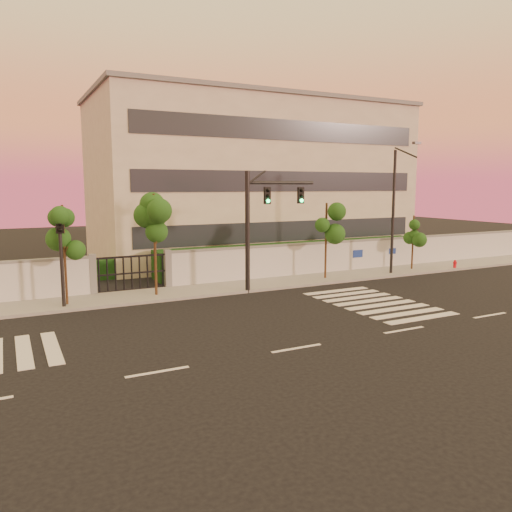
# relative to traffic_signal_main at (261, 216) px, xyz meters

# --- Properties ---
(ground) EXTENTS (120.00, 120.00, 0.00)m
(ground) POSITION_rel_traffic_signal_main_xyz_m (-3.32, -9.11, -4.09)
(ground) COLOR black
(ground) RESTS_ON ground
(sidewalk) EXTENTS (60.00, 3.00, 0.15)m
(sidewalk) POSITION_rel_traffic_signal_main_xyz_m (-3.32, 1.39, -4.02)
(sidewalk) COLOR gray
(sidewalk) RESTS_ON ground
(perimeter_wall) EXTENTS (60.00, 0.36, 2.20)m
(perimeter_wall) POSITION_rel_traffic_signal_main_xyz_m (-3.22, 2.89, -3.02)
(perimeter_wall) COLOR silver
(perimeter_wall) RESTS_ON ground
(hedge_row) EXTENTS (41.00, 4.25, 1.80)m
(hedge_row) POSITION_rel_traffic_signal_main_xyz_m (-2.16, 5.63, -3.27)
(hedge_row) COLOR black
(hedge_row) RESTS_ON ground
(institutional_building) EXTENTS (24.40, 12.40, 12.25)m
(institutional_building) POSITION_rel_traffic_signal_main_xyz_m (5.68, 12.88, 2.06)
(institutional_building) COLOR #BDB4A0
(institutional_building) RESTS_ON ground
(road_markings) EXTENTS (57.00, 7.62, 0.02)m
(road_markings) POSITION_rel_traffic_signal_main_xyz_m (-4.90, -5.35, -4.08)
(road_markings) COLOR silver
(road_markings) RESTS_ON ground
(street_tree_c) EXTENTS (1.42, 1.13, 4.82)m
(street_tree_c) POSITION_rel_traffic_signal_main_xyz_m (-9.81, 0.99, -0.55)
(street_tree_c) COLOR #382314
(street_tree_c) RESTS_ON ground
(street_tree_d) EXTENTS (1.62, 1.29, 5.30)m
(street_tree_d) POSITION_rel_traffic_signal_main_xyz_m (-5.47, 1.13, -0.19)
(street_tree_d) COLOR #382314
(street_tree_d) RESTS_ON ground
(street_tree_e) EXTENTS (1.59, 1.27, 4.68)m
(street_tree_e) POSITION_rel_traffic_signal_main_xyz_m (4.98, 1.13, -0.65)
(street_tree_e) COLOR #382314
(street_tree_e) RESTS_ON ground
(street_tree_f) EXTENTS (1.44, 1.15, 3.73)m
(street_tree_f) POSITION_rel_traffic_signal_main_xyz_m (12.12, 1.29, -1.34)
(street_tree_f) COLOR #382314
(street_tree_f) RESTS_ON ground
(traffic_signal_main) EXTENTS (4.09, 0.46, 6.47)m
(traffic_signal_main) POSITION_rel_traffic_signal_main_xyz_m (0.00, 0.00, 0.00)
(traffic_signal_main) COLOR black
(traffic_signal_main) RESTS_ON ground
(traffic_signal_secondary) EXTENTS (0.36, 0.34, 4.61)m
(traffic_signal_secondary) POSITION_rel_traffic_signal_main_xyz_m (-10.02, 0.55, -1.16)
(traffic_signal_secondary) COLOR black
(traffic_signal_secondary) RESTS_ON ground
(streetlight_east) EXTENTS (0.49, 1.99, 8.26)m
(streetlight_east) POSITION_rel_traffic_signal_main_xyz_m (9.72, 0.48, 0.37)
(streetlight_east) COLOR black
(streetlight_east) RESTS_ON ground
(fire_hydrant) EXTENTS (0.27, 0.26, 0.69)m
(fire_hydrant) POSITION_rel_traffic_signal_main_xyz_m (14.97, 0.20, -3.75)
(fire_hydrant) COLOR red
(fire_hydrant) RESTS_ON ground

